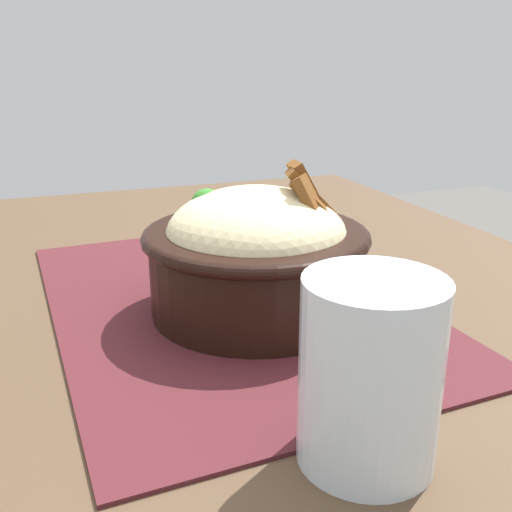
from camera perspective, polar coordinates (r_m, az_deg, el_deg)
The scene contains 5 objects.
table at distance 0.59m, azimuth -2.99°, elevation -11.57°, with size 1.01×0.77×0.71m.
placemat at distance 0.55m, azimuth -2.44°, elevation -4.26°, with size 0.44×0.30×0.00m, color #47191E.
bowl at distance 0.50m, azimuth 0.02°, elevation 0.35°, with size 0.19×0.19×0.13m.
fork at distance 0.63m, azimuth -4.08°, elevation -0.71°, with size 0.05×0.13×0.00m.
drinking_glass at distance 0.33m, azimuth 10.87°, elevation -12.04°, with size 0.08×0.08×0.11m.
Camera 1 is at (-0.49, 0.15, 0.93)m, focal length 41.42 mm.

